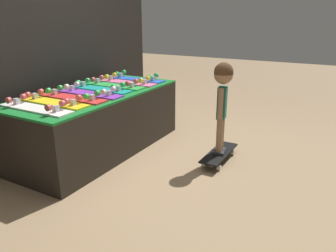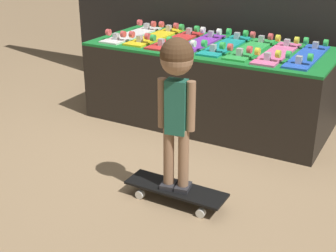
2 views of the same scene
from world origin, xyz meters
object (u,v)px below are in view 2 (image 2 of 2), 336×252
(skateboard_yellow_on_rack, at_px, (155,36))
(skateboard_green_on_rack, at_px, (251,48))
(skateboard_pink_on_rack, at_px, (278,52))
(skateboard_purple_on_rack, at_px, (198,42))
(skateboard_red_on_rack, at_px, (176,39))
(skateboard_blue_on_rack, at_px, (307,55))
(child, at_px, (177,87))
(skateboard_on_floor, at_px, (176,190))
(skateboard_teal_on_rack, at_px, (226,44))
(skateboard_white_on_rack, at_px, (132,34))

(skateboard_yellow_on_rack, height_order, skateboard_green_on_rack, same)
(skateboard_yellow_on_rack, relative_size, skateboard_pink_on_rack, 1.00)
(skateboard_purple_on_rack, height_order, skateboard_green_on_rack, same)
(skateboard_red_on_rack, xyz_separation_m, skateboard_blue_on_rack, (1.06, 0.01, 0.00))
(skateboard_pink_on_rack, height_order, child, child)
(skateboard_pink_on_rack, bearing_deg, skateboard_on_floor, -98.42)
(skateboard_yellow_on_rack, bearing_deg, child, -55.03)
(skateboard_yellow_on_rack, distance_m, skateboard_green_on_rack, 0.85)
(skateboard_teal_on_rack, bearing_deg, skateboard_green_on_rack, -4.66)
(skateboard_blue_on_rack, height_order, child, child)
(skateboard_teal_on_rack, bearing_deg, child, -79.07)
(skateboard_green_on_rack, height_order, skateboard_blue_on_rack, same)
(skateboard_red_on_rack, height_order, skateboard_teal_on_rack, same)
(skateboard_green_on_rack, bearing_deg, skateboard_on_floor, -88.56)
(skateboard_pink_on_rack, bearing_deg, skateboard_purple_on_rack, -179.21)
(skateboard_yellow_on_rack, height_order, skateboard_red_on_rack, same)
(skateboard_white_on_rack, distance_m, skateboard_red_on_rack, 0.42)
(skateboard_white_on_rack, relative_size, skateboard_blue_on_rack, 1.00)
(skateboard_white_on_rack, height_order, skateboard_yellow_on_rack, same)
(skateboard_red_on_rack, bearing_deg, skateboard_white_on_rack, 179.95)
(skateboard_white_on_rack, bearing_deg, skateboard_on_floor, -48.48)
(skateboard_red_on_rack, bearing_deg, child, -61.56)
(skateboard_blue_on_rack, bearing_deg, skateboard_red_on_rack, -179.66)
(skateboard_purple_on_rack, distance_m, skateboard_pink_on_rack, 0.63)
(skateboard_white_on_rack, distance_m, skateboard_green_on_rack, 1.06)
(skateboard_white_on_rack, xyz_separation_m, skateboard_red_on_rack, (0.42, -0.00, 0.00))
(skateboard_white_on_rack, xyz_separation_m, skateboard_on_floor, (1.09, -1.23, -0.58))
(child, bearing_deg, skateboard_red_on_rack, 107.95)
(skateboard_blue_on_rack, bearing_deg, skateboard_white_on_rack, -179.77)
(skateboard_teal_on_rack, bearing_deg, skateboard_purple_on_rack, -167.42)
(skateboard_teal_on_rack, relative_size, skateboard_green_on_rack, 1.00)
(skateboard_yellow_on_rack, height_order, skateboard_teal_on_rack, same)
(skateboard_yellow_on_rack, height_order, skateboard_blue_on_rack, same)
(skateboard_white_on_rack, distance_m, skateboard_on_floor, 1.74)
(skateboard_blue_on_rack, distance_m, skateboard_on_floor, 1.42)
(skateboard_red_on_rack, height_order, skateboard_on_floor, skateboard_red_on_rack)
(skateboard_green_on_rack, height_order, child, child)
(skateboard_white_on_rack, bearing_deg, child, -48.48)
(skateboard_green_on_rack, bearing_deg, skateboard_pink_on_rack, -5.73)
(skateboard_teal_on_rack, distance_m, child, 1.28)
(skateboard_yellow_on_rack, height_order, skateboard_pink_on_rack, same)
(skateboard_purple_on_rack, bearing_deg, skateboard_green_on_rack, 4.05)
(skateboard_on_floor, bearing_deg, skateboard_teal_on_rack, 100.93)
(skateboard_red_on_rack, xyz_separation_m, skateboard_purple_on_rack, (0.21, -0.02, 0.00))
(skateboard_red_on_rack, distance_m, skateboard_green_on_rack, 0.63)
(skateboard_teal_on_rack, xyz_separation_m, skateboard_pink_on_rack, (0.42, -0.04, 0.00))
(skateboard_white_on_rack, xyz_separation_m, skateboard_blue_on_rack, (1.48, 0.01, 0.00))
(skateboard_yellow_on_rack, distance_m, skateboard_red_on_rack, 0.21)
(skateboard_pink_on_rack, xyz_separation_m, skateboard_on_floor, (-0.18, -1.22, -0.58))
(skateboard_white_on_rack, height_order, skateboard_green_on_rack, same)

